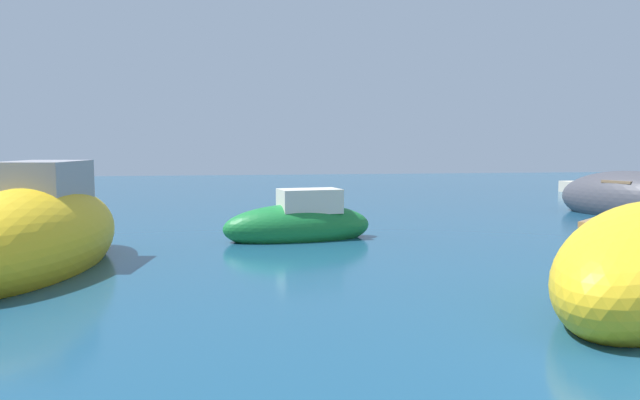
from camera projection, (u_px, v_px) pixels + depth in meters
name	position (u px, v px, depth m)	size (l,w,h in m)	color
moored_boat_0	(36.00, 236.00, 10.82)	(2.99, 5.77, 2.34)	gold
moored_boat_1	(299.00, 224.00, 14.29)	(3.64, 1.68, 1.42)	#197233
moored_boat_6	(631.00, 200.00, 19.00)	(3.51, 5.28, 1.79)	#3F3F47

